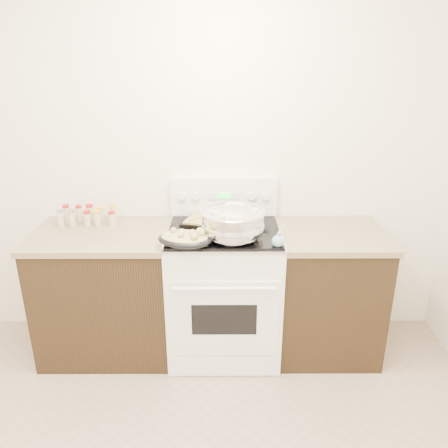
{
  "coord_description": "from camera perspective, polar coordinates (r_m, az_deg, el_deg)",
  "views": [
    {
      "loc": [
        0.34,
        -1.31,
        2.03
      ],
      "look_at": [
        0.35,
        1.37,
        1.0
      ],
      "focal_mm": 35.0,
      "sensor_mm": 36.0,
      "label": 1
    }
  ],
  "objects": [
    {
      "name": "spice_jars",
      "position": [
        3.22,
        -17.36,
        1.06
      ],
      "size": [
        0.4,
        0.15,
        0.13
      ],
      "color": "#BFB28C",
      "rests_on": "counter_left"
    },
    {
      "name": "mixing_bowl",
      "position": [
        2.76,
        1.15,
        -0.03
      ],
      "size": [
        0.47,
        0.47,
        0.24
      ],
      "color": "silver",
      "rests_on": "kitchen_range"
    },
    {
      "name": "wooden_spoon",
      "position": [
        2.96,
        0.88,
        -0.23
      ],
      "size": [
        0.19,
        0.2,
        0.04
      ],
      "color": "#996546",
      "rests_on": "kitchen_range"
    },
    {
      "name": "baking_sheet",
      "position": [
        3.03,
        -1.85,
        0.4
      ],
      "size": [
        0.42,
        0.35,
        0.06
      ],
      "color": "black",
      "rests_on": "kitchen_range"
    },
    {
      "name": "room_shell",
      "position": [
        1.39,
        -14.5,
        6.79
      ],
      "size": [
        4.1,
        3.6,
        2.75
      ],
      "color": "white",
      "rests_on": "ground"
    },
    {
      "name": "roasting_pan",
      "position": [
        2.68,
        -5.12,
        -1.86
      ],
      "size": [
        0.39,
        0.31,
        0.11
      ],
      "color": "black",
      "rests_on": "kitchen_range"
    },
    {
      "name": "counter_right",
      "position": [
        3.24,
        13.17,
        -8.52
      ],
      "size": [
        0.73,
        0.67,
        0.92
      ],
      "color": "black",
      "rests_on": "ground"
    },
    {
      "name": "kitchen_range",
      "position": [
        3.13,
        -0.0,
        -8.37
      ],
      "size": [
        0.78,
        0.73,
        1.22
      ],
      "color": "white",
      "rests_on": "ground"
    },
    {
      "name": "counter_left",
      "position": [
        3.26,
        -14.93,
        -8.51
      ],
      "size": [
        0.93,
        0.67,
        0.92
      ],
      "color": "black",
      "rests_on": "ground"
    },
    {
      "name": "blue_ladle",
      "position": [
        2.7,
        7.1,
        -2.07
      ],
      "size": [
        0.1,
        0.27,
        0.1
      ],
      "color": "#7B9EB8",
      "rests_on": "kitchen_range"
    }
  ]
}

